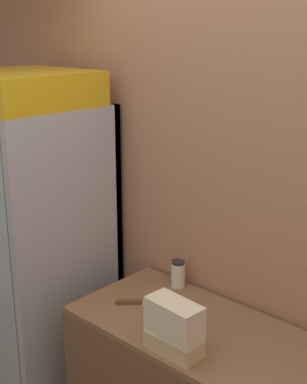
{
  "coord_description": "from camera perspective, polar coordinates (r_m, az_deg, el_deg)",
  "views": [
    {
      "loc": [
        1.1,
        -0.84,
        2.19
      ],
      "look_at": [
        -0.54,
        0.94,
        1.43
      ],
      "focal_mm": 50.0,
      "sensor_mm": 36.0,
      "label": 1
    }
  ],
  "objects": [
    {
      "name": "condiment_jar",
      "position": [
        2.81,
        2.64,
        -8.7
      ],
      "size": [
        0.07,
        0.07,
        0.14
      ],
      "color": "silver",
      "rests_on": "prep_counter"
    },
    {
      "name": "sandwich_stack_top",
      "position": [
        2.23,
        2.24,
        -12.54
      ],
      "size": [
        0.25,
        0.14,
        0.08
      ],
      "color": "beige",
      "rests_on": "sandwich_stack_middle"
    },
    {
      "name": "beverage_cooler",
      "position": [
        3.16,
        -11.72,
        -3.84
      ],
      "size": [
        0.67,
        0.72,
        1.96
      ],
      "color": "#B2B7BC",
      "rests_on": "ground_plane"
    },
    {
      "name": "wall_back",
      "position": [
        2.47,
        13.66,
        -2.86
      ],
      "size": [
        5.2,
        0.09,
        2.7
      ],
      "color": "#AD7A5B",
      "rests_on": "ground_plane"
    },
    {
      "name": "sandwich_stack_bottom",
      "position": [
        2.31,
        2.19,
        -15.86
      ],
      "size": [
        0.24,
        0.12,
        0.08
      ],
      "color": "tan",
      "rests_on": "prep_counter"
    },
    {
      "name": "chefs_knife",
      "position": [
        2.67,
        -1.16,
        -11.65
      ],
      "size": [
        0.28,
        0.29,
        0.02
      ],
      "color": "silver",
      "rests_on": "prep_counter"
    },
    {
      "name": "sandwich_stack_middle",
      "position": [
        2.27,
        2.21,
        -14.23
      ],
      "size": [
        0.25,
        0.13,
        0.08
      ],
      "color": "beige",
      "rests_on": "sandwich_stack_bottom"
    }
  ]
}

